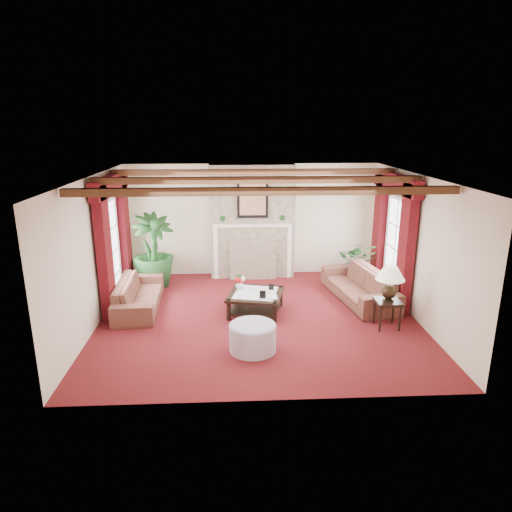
{
  "coord_description": "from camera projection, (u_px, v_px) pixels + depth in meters",
  "views": [
    {
      "loc": [
        -0.47,
        -8.11,
        3.6
      ],
      "look_at": [
        -0.02,
        0.4,
        1.12
      ],
      "focal_mm": 32.0,
      "sensor_mm": 36.0,
      "label": 1
    }
  ],
  "objects": [
    {
      "name": "fireplace",
      "position": [
        252.0,
        164.0,
        10.5
      ],
      "size": [
        2.0,
        0.52,
        2.7
      ],
      "primitive_type": null,
      "color": "tan",
      "rests_on": "ground"
    },
    {
      "name": "ceiling_beams",
      "position": [
        258.0,
        180.0,
        8.07
      ],
      "size": [
        6.0,
        3.0,
        0.12
      ],
      "primitive_type": null,
      "color": "#3B2113",
      "rests_on": "ceiling"
    },
    {
      "name": "table_lamp",
      "position": [
        390.0,
        283.0,
        8.15
      ],
      "size": [
        0.52,
        0.52,
        0.66
      ],
      "primitive_type": null,
      "color": "black",
      "rests_on": "side_table"
    },
    {
      "name": "coffee_table",
      "position": [
        256.0,
        303.0,
        8.97
      ],
      "size": [
        1.22,
        1.22,
        0.41
      ],
      "primitive_type": null,
      "rotation": [
        0.0,
        0.0,
        -0.23
      ],
      "color": "black",
      "rests_on": "ground"
    },
    {
      "name": "floor",
      "position": [
        258.0,
        317.0,
        8.8
      ],
      "size": [
        6.0,
        6.0,
        0.0
      ],
      "primitive_type": "plane",
      "color": "#470C14",
      "rests_on": "ground"
    },
    {
      "name": "sofa_left",
      "position": [
        138.0,
        290.0,
        9.15
      ],
      "size": [
        2.07,
        0.77,
        0.79
      ],
      "primitive_type": "imported",
      "rotation": [
        0.0,
        0.0,
        1.62
      ],
      "color": "#350E15",
      "rests_on": "ground"
    },
    {
      "name": "curtains_right",
      "position": [
        397.0,
        178.0,
        9.19
      ],
      "size": [
        0.2,
        2.4,
        2.55
      ],
      "primitive_type": null,
      "color": "#44090A",
      "rests_on": "ground"
    },
    {
      "name": "curtains_left",
      "position": [
        110.0,
        180.0,
        8.91
      ],
      "size": [
        0.2,
        2.4,
        2.55
      ],
      "primitive_type": null,
      "color": "#44090A",
      "rests_on": "ground"
    },
    {
      "name": "sofa_right",
      "position": [
        360.0,
        280.0,
        9.59
      ],
      "size": [
        2.44,
        1.4,
        0.87
      ],
      "primitive_type": "imported",
      "rotation": [
        0.0,
        0.0,
        -1.4
      ],
      "color": "#350E15",
      "rests_on": "ground"
    },
    {
      "name": "ceiling",
      "position": [
        258.0,
        177.0,
        8.05
      ],
      "size": [
        6.0,
        6.0,
        0.0
      ],
      "primitive_type": "plane",
      "rotation": [
        3.14,
        0.0,
        0.0
      ],
      "color": "white",
      "rests_on": "floor"
    },
    {
      "name": "ottoman",
      "position": [
        253.0,
        338.0,
        7.48
      ],
      "size": [
        0.77,
        0.77,
        0.45
      ],
      "primitive_type": "cylinder",
      "color": "#9892A6",
      "rests_on": "ground"
    },
    {
      "name": "left_wall",
      "position": [
        94.0,
        252.0,
        8.28
      ],
      "size": [
        0.02,
        5.5,
        2.7
      ],
      "primitive_type": "cube",
      "color": "beige",
      "rests_on": "ground"
    },
    {
      "name": "small_plant",
      "position": [
        358.0,
        267.0,
        10.64
      ],
      "size": [
        1.41,
        1.46,
        0.78
      ],
      "primitive_type": "imported",
      "rotation": [
        0.0,
        0.0,
        -0.27
      ],
      "color": "black",
      "rests_on": "ground"
    },
    {
      "name": "right_wall",
      "position": [
        417.0,
        248.0,
        8.58
      ],
      "size": [
        0.02,
        5.5,
        2.7
      ],
      "primitive_type": "cube",
      "color": "beige",
      "rests_on": "ground"
    },
    {
      "name": "back_wall",
      "position": [
        252.0,
        220.0,
        11.06
      ],
      "size": [
        6.0,
        0.02,
        2.7
      ],
      "primitive_type": "cube",
      "color": "beige",
      "rests_on": "ground"
    },
    {
      "name": "french_door_right",
      "position": [
        400.0,
        198.0,
        9.32
      ],
      "size": [
        0.1,
        1.1,
        2.16
      ],
      "primitive_type": null,
      "color": "white",
      "rests_on": "ground"
    },
    {
      "name": "book",
      "position": [
        267.0,
        291.0,
        8.63
      ],
      "size": [
        0.19,
        0.02,
        0.27
      ],
      "primitive_type": "imported",
      "rotation": [
        0.0,
        0.0,
        0.01
      ],
      "color": "black",
      "rests_on": "coffee_table"
    },
    {
      "name": "potted_palm",
      "position": [
        154.0,
        266.0,
        10.44
      ],
      "size": [
        2.42,
        2.5,
        0.94
      ],
      "primitive_type": "imported",
      "rotation": [
        0.0,
        0.0,
        0.54
      ],
      "color": "black",
      "rests_on": "ground"
    },
    {
      "name": "french_door_left",
      "position": [
        106.0,
        201.0,
        9.02
      ],
      "size": [
        0.1,
        1.1,
        2.16
      ],
      "primitive_type": null,
      "color": "white",
      "rests_on": "ground"
    },
    {
      "name": "photo_frame_a",
      "position": [
        263.0,
        295.0,
        8.6
      ],
      "size": [
        0.12,
        0.02,
        0.16
      ],
      "primitive_type": null,
      "rotation": [
        0.0,
        0.0,
        0.02
      ],
      "color": "black",
      "rests_on": "coffee_table"
    },
    {
      "name": "photo_frame_b",
      "position": [
        271.0,
        287.0,
        9.05
      ],
      "size": [
        0.1,
        0.03,
        0.13
      ],
      "primitive_type": null,
      "rotation": [
        0.0,
        0.0,
        -0.14
      ],
      "color": "black",
      "rests_on": "coffee_table"
    },
    {
      "name": "flower_vase",
      "position": [
        240.0,
        285.0,
        9.11
      ],
      "size": [
        0.3,
        0.3,
        0.17
      ],
      "primitive_type": "imported",
      "rotation": [
        0.0,
        0.0,
        0.39
      ],
      "color": "silver",
      "rests_on": "coffee_table"
    },
    {
      "name": "side_table",
      "position": [
        387.0,
        314.0,
        8.32
      ],
      "size": [
        0.55,
        0.55,
        0.53
      ],
      "primitive_type": null,
      "rotation": [
        0.0,
        0.0,
        0.27
      ],
      "color": "black",
      "rests_on": "ground"
    }
  ]
}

